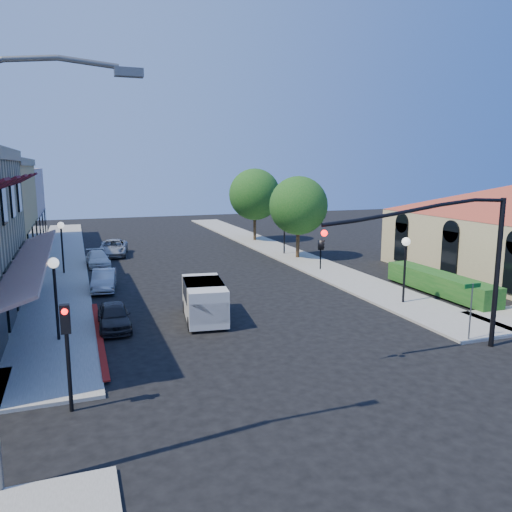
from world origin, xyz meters
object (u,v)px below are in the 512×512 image
object	(u,v)px
lamppost_left_far	(61,234)
parked_car_b	(104,280)
lamppost_left_near	(54,278)
parked_car_c	(98,259)
secondary_signal	(67,338)
white_van	(204,299)
street_tree_a	(298,206)
lamppost_right_far	(284,222)
parked_car_d	(113,248)
signal_mast_arm	(455,250)
lamppost_right_near	(406,253)
street_tree_b	(255,194)
parked_car_a	(114,316)
street_name_sign	(471,302)

from	to	relation	value
lamppost_left_far	parked_car_b	bearing A→B (deg)	-67.13
lamppost_left_near	parked_car_c	size ratio (longest dim) A/B	0.95
secondary_signal	white_van	xyz separation A→B (m)	(5.94, 7.47, -1.26)
street_tree_a	lamppost_left_near	bearing A→B (deg)	-141.02
lamppost_right_far	street_tree_a	bearing A→B (deg)	-81.47
lamppost_right_far	parked_car_d	distance (m)	14.16
signal_mast_arm	parked_car_c	xyz separation A→B (m)	(-12.06, 22.79, -3.54)
lamppost_left_far	secondary_signal	bearing A→B (deg)	-88.61
parked_car_d	lamppost_left_near	bearing A→B (deg)	-92.31
parked_car_d	secondary_signal	bearing A→B (deg)	-88.79
signal_mast_arm	secondary_signal	size ratio (longest dim) A/B	2.41
lamppost_left_far	lamppost_right_near	bearing A→B (deg)	-39.47
parked_car_b	white_van	bearing A→B (deg)	-54.95
parked_car_c	lamppost_left_near	bearing A→B (deg)	-101.51
parked_car_b	lamppost_left_far	bearing A→B (deg)	119.56
signal_mast_arm	parked_car_d	bearing A→B (deg)	111.61
street_tree_b	lamppost_right_far	distance (m)	8.21
street_tree_a	lamppost_right_near	world-z (taller)	street_tree_a
street_tree_a	parked_car_a	world-z (taller)	street_tree_a
parked_car_b	parked_car_d	world-z (taller)	parked_car_d
street_tree_a	signal_mast_arm	xyz separation A→B (m)	(-2.94, -20.50, -0.11)
street_tree_b	street_name_sign	xyz separation A→B (m)	(-1.30, -29.80, -2.85)
secondary_signal	parked_car_c	xyz separation A→B (m)	(1.80, 22.88, -1.77)
parked_car_c	white_van	bearing A→B (deg)	-78.44
street_tree_b	parked_car_b	bearing A→B (deg)	-134.15
signal_mast_arm	lamppost_left_far	size ratio (longest dim) A/B	2.24
parked_car_c	lamppost_right_far	bearing A→B (deg)	-4.60
parked_car_a	street_name_sign	bearing A→B (deg)	-25.59
parked_car_c	signal_mast_arm	bearing A→B (deg)	-65.60
lamppost_left_near	parked_car_a	distance (m)	3.31
street_tree_b	secondary_signal	size ratio (longest dim) A/B	2.11
lamppost_right_far	parked_car_b	size ratio (longest dim) A/B	0.98
signal_mast_arm	street_tree_b	bearing A→B (deg)	84.49
lamppost_left_far	lamppost_right_near	size ratio (longest dim) A/B	1.00
signal_mast_arm	parked_car_d	size ratio (longest dim) A/B	1.72
street_name_sign	white_van	bearing A→B (deg)	145.06
street_tree_a	street_name_sign	size ratio (longest dim) A/B	2.59
lamppost_left_far	lamppost_right_near	world-z (taller)	same
street_name_sign	white_van	world-z (taller)	street_name_sign
white_van	street_tree_b	bearing A→B (deg)	64.83
lamppost_right_near	parked_car_d	distance (m)	24.44
lamppost_right_near	lamppost_right_far	distance (m)	16.00
secondary_signal	parked_car_a	xyz separation A→B (m)	(1.80, 7.61, -1.73)
lamppost_left_far	parked_car_d	world-z (taller)	lamppost_left_far
lamppost_right_near	parked_car_a	bearing A→B (deg)	176.06
lamppost_left_far	lamppost_right_far	distance (m)	17.12
street_tree_b	parked_car_a	distance (m)	27.73
lamppost_left_far	parked_car_c	distance (m)	3.91
street_name_sign	lamppost_right_near	distance (m)	5.98
signal_mast_arm	lamppost_left_near	bearing A→B (deg)	155.63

